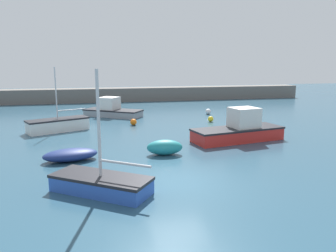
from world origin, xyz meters
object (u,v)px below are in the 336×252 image
sailboat_twin_hulled (101,183)px  motorboat_grey_hull (112,110)px  mooring_buoy_yellow (211,119)px  mooring_buoy_white (208,112)px  sailboat_short_mast (58,125)px  cabin_cruiser_white (239,130)px  rowboat_white_midwater (71,155)px  mooring_buoy_orange (133,122)px  fishing_dinghy_green (165,147)px

sailboat_twin_hulled → motorboat_grey_hull: sailboat_twin_hulled is taller
mooring_buoy_yellow → mooring_buoy_white: size_ratio=0.87×
sailboat_short_mast → mooring_buoy_yellow: sailboat_short_mast is taller
cabin_cruiser_white → rowboat_white_midwater: (-10.87, -2.31, -0.40)m
sailboat_twin_hulled → mooring_buoy_orange: size_ratio=9.11×
mooring_buoy_yellow → fishing_dinghy_green: bearing=-123.5°
sailboat_short_mast → mooring_buoy_white: (14.14, 5.40, -0.22)m
sailboat_twin_hulled → mooring_buoy_white: (11.24, 18.51, -0.11)m
fishing_dinghy_green → rowboat_white_midwater: size_ratio=0.70×
motorboat_grey_hull → mooring_buoy_orange: bearing=-39.5°
sailboat_short_mast → sailboat_twin_hulled: (2.89, -13.11, -0.11)m
sailboat_twin_hulled → rowboat_white_midwater: size_ratio=1.61×
fishing_dinghy_green → rowboat_white_midwater: 5.20m
sailboat_twin_hulled → cabin_cruiser_white: bearing=-106.6°
sailboat_short_mast → rowboat_white_midwater: bearing=74.9°
mooring_buoy_white → rowboat_white_midwater: bearing=-133.0°
mooring_buoy_yellow → rowboat_white_midwater: bearing=-140.3°
motorboat_grey_hull → sailboat_twin_hulled: bearing=-60.3°
fishing_dinghy_green → rowboat_white_midwater: fishing_dinghy_green is taller
fishing_dinghy_green → cabin_cruiser_white: size_ratio=0.33×
mooring_buoy_yellow → mooring_buoy_white: bearing=73.3°
sailboat_twin_hulled → sailboat_short_mast: bearing=-41.6°
motorboat_grey_hull → cabin_cruiser_white: size_ratio=0.89×
motorboat_grey_hull → cabin_cruiser_white: cabin_cruiser_white is taller
cabin_cruiser_white → sailboat_short_mast: bearing=-36.1°
rowboat_white_midwater → mooring_buoy_orange: 10.46m
motorboat_grey_hull → rowboat_white_midwater: (-3.06, -14.56, -0.31)m
mooring_buoy_yellow → mooring_buoy_white: (1.24, 4.12, 0.04)m
rowboat_white_midwater → mooring_buoy_yellow: 14.93m
sailboat_short_mast → motorboat_grey_hull: (4.46, 6.31, 0.12)m
sailboat_twin_hulled → rowboat_white_midwater: 5.09m
rowboat_white_midwater → cabin_cruiser_white: bearing=-177.7°
fishing_dinghy_green → mooring_buoy_yellow: bearing=-116.4°
mooring_buoy_yellow → mooring_buoy_white: 4.30m
sailboat_short_mast → fishing_dinghy_green: 10.56m
mooring_buoy_orange → mooring_buoy_white: 9.21m
motorboat_grey_hull → cabin_cruiser_white: bearing=-23.2°
fishing_dinghy_green → mooring_buoy_yellow: size_ratio=4.32×
cabin_cruiser_white → mooring_buoy_orange: 9.52m
mooring_buoy_orange → mooring_buoy_yellow: size_ratio=1.09×
motorboat_grey_hull → mooring_buoy_white: motorboat_grey_hull is taller
mooring_buoy_yellow → mooring_buoy_white: mooring_buoy_white is taller
motorboat_grey_hull → fishing_dinghy_green: bearing=-47.3°
mooring_buoy_orange → sailboat_twin_hulled: bearing=-102.1°
rowboat_white_midwater → mooring_buoy_white: size_ratio=5.36×
motorboat_grey_hull → cabin_cruiser_white: 14.53m
cabin_cruiser_white → mooring_buoy_yellow: 7.26m
mooring_buoy_white → cabin_cruiser_white: bearing=-99.3°
sailboat_twin_hulled → rowboat_white_midwater: (-1.49, 4.86, -0.08)m
sailboat_short_mast → motorboat_grey_hull: 7.73m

